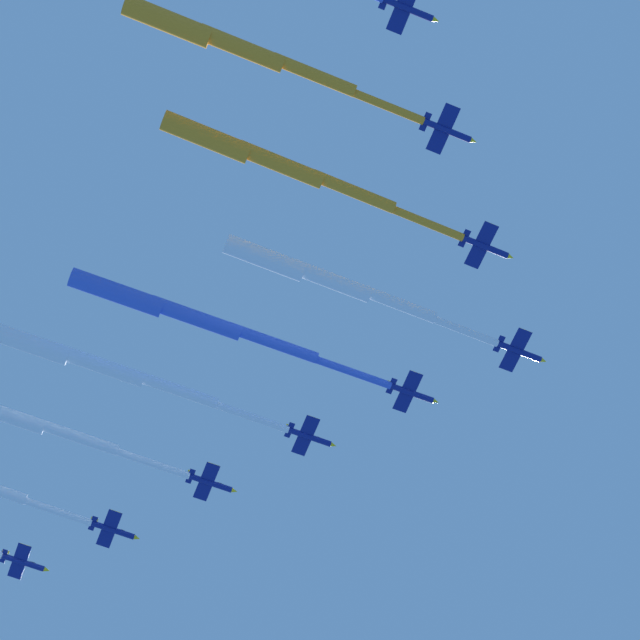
{
  "coord_description": "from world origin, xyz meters",
  "views": [
    {
      "loc": [
        -69.2,
        -22.07,
        -8.7
      ],
      "look_at": [
        0.0,
        0.0,
        167.51
      ],
      "focal_mm": 60.12,
      "sensor_mm": 36.0,
      "label": 1
    }
  ],
  "objects_px": {
    "jet_port_inner": "(193,318)",
    "jet_starboard_inner": "(279,165)",
    "jet_port_mid": "(98,365)",
    "jet_lead": "(331,281)",
    "jet_starboard_mid": "(240,49)"
  },
  "relations": [
    {
      "from": "jet_port_mid",
      "to": "jet_starboard_mid",
      "type": "height_order",
      "value": "jet_starboard_mid"
    },
    {
      "from": "jet_port_inner",
      "to": "jet_starboard_inner",
      "type": "distance_m",
      "value": 32.76
    },
    {
      "from": "jet_port_mid",
      "to": "jet_starboard_mid",
      "type": "xyz_separation_m",
      "value": [
        -45.75,
        -43.62,
        0.04
      ]
    },
    {
      "from": "jet_port_inner",
      "to": "jet_port_mid",
      "type": "height_order",
      "value": "jet_port_mid"
    },
    {
      "from": "jet_port_inner",
      "to": "jet_port_mid",
      "type": "xyz_separation_m",
      "value": [
        3.68,
        19.85,
        0.2
      ]
    },
    {
      "from": "jet_starboard_inner",
      "to": "jet_starboard_mid",
      "type": "distance_m",
      "value": 19.81
    },
    {
      "from": "jet_lead",
      "to": "jet_port_inner",
      "type": "relative_size",
      "value": 0.86
    },
    {
      "from": "jet_port_inner",
      "to": "jet_starboard_inner",
      "type": "bearing_deg",
      "value": -133.16
    },
    {
      "from": "jet_port_mid",
      "to": "jet_starboard_mid",
      "type": "bearing_deg",
      "value": -136.37
    },
    {
      "from": "jet_lead",
      "to": "jet_starboard_inner",
      "type": "relative_size",
      "value": 0.96
    },
    {
      "from": "jet_lead",
      "to": "jet_starboard_inner",
      "type": "xyz_separation_m",
      "value": [
        -22.55,
        2.08,
        0.08
      ]
    },
    {
      "from": "jet_lead",
      "to": "jet_starboard_mid",
      "type": "height_order",
      "value": "jet_starboard_mid"
    },
    {
      "from": "jet_starboard_inner",
      "to": "jet_starboard_mid",
      "type": "height_order",
      "value": "jet_starboard_mid"
    },
    {
      "from": "jet_port_inner",
      "to": "jet_starboard_inner",
      "type": "xyz_separation_m",
      "value": [
        -22.37,
        -23.86,
        -1.89
      ]
    },
    {
      "from": "jet_port_inner",
      "to": "jet_starboard_inner",
      "type": "height_order",
      "value": "jet_port_inner"
    }
  ]
}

